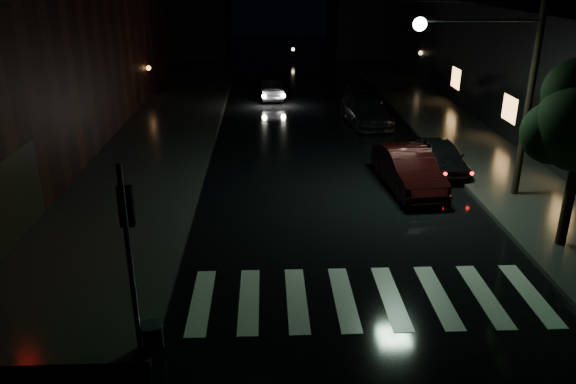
{
  "coord_description": "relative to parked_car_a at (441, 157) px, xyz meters",
  "views": [
    {
      "loc": [
        0.5,
        -11.62,
        7.77
      ],
      "look_at": [
        1.11,
        3.82,
        1.6
      ],
      "focal_mm": 35.0,
      "sensor_mm": 36.0,
      "label": 1
    }
  ],
  "objects": [
    {
      "name": "sidewalk_right",
      "position": [
        2.4,
        4.17,
        -0.58
      ],
      "size": [
        4.0,
        44.0,
        0.15
      ],
      "primitive_type": "cube",
      "color": "#282826",
      "rests_on": "ground"
    },
    {
      "name": "ground",
      "position": [
        -7.6,
        -9.83,
        -0.65
      ],
      "size": [
        120.0,
        120.0,
        0.0
      ],
      "primitive_type": "plane",
      "color": "black",
      "rests_on": "ground"
    },
    {
      "name": "building_left",
      "position": [
        -19.6,
        6.17,
        2.85
      ],
      "size": [
        10.0,
        36.0,
        7.0
      ],
      "primitive_type": "cube",
      "color": "black",
      "rests_on": "ground"
    },
    {
      "name": "parked_car_a",
      "position": [
        0.0,
        0.0,
        0.0
      ],
      "size": [
        1.61,
        3.85,
        1.3
      ],
      "primitive_type": "imported",
      "rotation": [
        0.0,
        0.0,
        0.02
      ],
      "color": "black",
      "rests_on": "ground"
    },
    {
      "name": "parked_car_b",
      "position": [
        -1.8,
        -1.78,
        0.12
      ],
      "size": [
        2.03,
        4.78,
        1.53
      ],
      "primitive_type": "imported",
      "rotation": [
        0.0,
        0.0,
        0.09
      ],
      "color": "black",
      "rests_on": "ground"
    },
    {
      "name": "utility_pole",
      "position": [
        1.23,
        -2.83,
        3.95
      ],
      "size": [
        4.92,
        0.44,
        8.0
      ],
      "color": "black",
      "rests_on": "ground"
    },
    {
      "name": "building_far_right",
      "position": [
        6.4,
        35.17,
        2.85
      ],
      "size": [
        14.0,
        10.0,
        7.0
      ],
      "primitive_type": "cube",
      "color": "black",
      "rests_on": "ground"
    },
    {
      "name": "building_far_left",
      "position": [
        -17.6,
        35.17,
        3.35
      ],
      "size": [
        14.0,
        10.0,
        8.0
      ],
      "primitive_type": "cube",
      "color": "black",
      "rests_on": "ground"
    },
    {
      "name": "parked_car_c",
      "position": [
        -1.8,
        7.76,
        0.08
      ],
      "size": [
        2.54,
        5.21,
        1.46
      ],
      "primitive_type": "imported",
      "rotation": [
        0.0,
        0.0,
        0.1
      ],
      "color": "black",
      "rests_on": "ground"
    },
    {
      "name": "parked_car_d",
      "position": [
        -1.24,
        11.96,
        -0.0
      ],
      "size": [
        2.77,
        4.93,
        1.3
      ],
      "primitive_type": "imported",
      "rotation": [
        0.0,
        0.0,
        -0.14
      ],
      "color": "black",
      "rests_on": "ground"
    },
    {
      "name": "signal_pole_corner",
      "position": [
        -9.74,
        -11.29,
        0.89
      ],
      "size": [
        0.68,
        0.61,
        4.2
      ],
      "color": "slate",
      "rests_on": "ground"
    },
    {
      "name": "crosswalk",
      "position": [
        -4.6,
        -9.33,
        -0.65
      ],
      "size": [
        9.0,
        3.0,
        0.01
      ],
      "primitive_type": "cube",
      "color": "beige",
      "rests_on": "ground"
    },
    {
      "name": "sidewalk_left",
      "position": [
        -12.6,
        4.17,
        -0.58
      ],
      "size": [
        6.0,
        44.0,
        0.15
      ],
      "primitive_type": "cube",
      "color": "#282826",
      "rests_on": "ground"
    },
    {
      "name": "building_right",
      "position": [
        9.4,
        8.17,
        2.35
      ],
      "size": [
        10.0,
        40.0,
        6.0
      ],
      "primitive_type": "cube",
      "color": "black",
      "rests_on": "ground"
    },
    {
      "name": "oncoming_car",
      "position": [
        -6.82,
        14.15,
        -0.02
      ],
      "size": [
        1.67,
        3.95,
        1.27
      ],
      "primitive_type": "imported",
      "rotation": [
        0.0,
        0.0,
        3.23
      ],
      "color": "black",
      "rests_on": "ground"
    }
  ]
}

